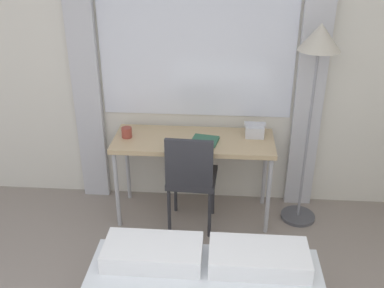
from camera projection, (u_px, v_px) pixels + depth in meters
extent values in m
cube|color=silver|center=(197.00, 59.00, 3.83)|extent=(5.26, 0.05, 2.70)
cube|color=white|center=(197.00, 30.00, 3.69)|extent=(1.65, 0.01, 1.50)
cube|color=silver|center=(84.00, 65.00, 3.85)|extent=(0.24, 0.06, 2.60)
cube|color=silver|center=(312.00, 70.00, 3.72)|extent=(0.24, 0.06, 2.60)
cube|color=tan|center=(194.00, 141.00, 3.79)|extent=(1.35, 0.52, 0.04)
cylinder|color=#B2B2B7|center=(117.00, 190.00, 3.80)|extent=(0.04, 0.04, 0.72)
cylinder|color=#B2B2B7|center=(268.00, 196.00, 3.72)|extent=(0.04, 0.04, 0.72)
cylinder|color=#B2B2B7|center=(128.00, 165.00, 4.20)|extent=(0.04, 0.04, 0.72)
cylinder|color=#B2B2B7|center=(265.00, 170.00, 4.11)|extent=(0.04, 0.04, 0.72)
cube|color=#333338|center=(192.00, 177.00, 3.78)|extent=(0.42, 0.42, 0.05)
cube|color=#333338|center=(189.00, 164.00, 3.52)|extent=(0.38, 0.05, 0.41)
cylinder|color=#333338|center=(169.00, 212.00, 3.76)|extent=(0.03, 0.03, 0.44)
cylinder|color=#333338|center=(210.00, 215.00, 3.72)|extent=(0.03, 0.03, 0.44)
cylinder|color=#333338|center=(176.00, 190.00, 4.06)|extent=(0.03, 0.03, 0.44)
cylinder|color=#333338|center=(213.00, 193.00, 4.02)|extent=(0.03, 0.03, 0.44)
cube|color=white|center=(153.00, 252.00, 2.83)|extent=(0.62, 0.32, 0.12)
cube|color=white|center=(259.00, 258.00, 2.79)|extent=(0.62, 0.32, 0.12)
cylinder|color=#4C4C51|center=(298.00, 216.00, 4.05)|extent=(0.30, 0.30, 0.03)
cylinder|color=gray|center=(307.00, 140.00, 3.71)|extent=(0.02, 0.02, 1.50)
cone|color=beige|center=(320.00, 37.00, 3.33)|extent=(0.33, 0.33, 0.20)
cube|color=silver|center=(255.00, 131.00, 3.82)|extent=(0.16, 0.15, 0.10)
cube|color=silver|center=(255.00, 124.00, 3.79)|extent=(0.18, 0.05, 0.02)
cube|color=#33664C|center=(205.00, 141.00, 3.73)|extent=(0.24, 0.22, 0.02)
cube|color=white|center=(205.00, 140.00, 3.72)|extent=(0.23, 0.21, 0.01)
cylinder|color=#993F33|center=(127.00, 132.00, 3.79)|extent=(0.09, 0.09, 0.09)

